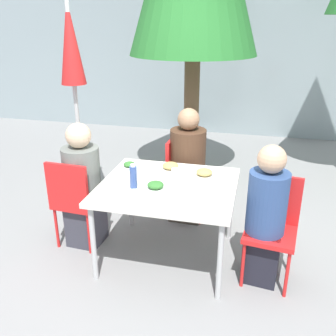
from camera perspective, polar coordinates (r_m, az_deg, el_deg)
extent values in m
plane|color=gray|center=(3.55, 0.00, -13.20)|extent=(24.00, 24.00, 0.00)
cube|color=#89999E|center=(7.07, 8.55, 17.31)|extent=(10.00, 0.20, 3.00)
cube|color=silver|center=(3.20, 0.00, -2.83)|extent=(1.15, 1.03, 0.04)
cylinder|color=#B7B7B7|center=(3.15, -11.31, -11.20)|extent=(0.04, 0.04, 0.68)
cylinder|color=#B7B7B7|center=(2.92, 7.90, -13.97)|extent=(0.04, 0.04, 0.68)
cylinder|color=#B7B7B7|center=(3.88, -5.77, -4.18)|extent=(0.04, 0.04, 0.68)
cylinder|color=#B7B7B7|center=(3.69, 9.51, -5.82)|extent=(0.04, 0.04, 0.68)
cube|color=red|center=(3.65, -13.30, -4.92)|extent=(0.42, 0.42, 0.04)
cube|color=red|center=(3.41, -15.14, -2.77)|extent=(0.40, 0.06, 0.42)
cylinder|color=red|center=(3.96, -13.94, -6.43)|extent=(0.03, 0.03, 0.41)
cylinder|color=red|center=(3.80, -9.49, -7.26)|extent=(0.03, 0.03, 0.41)
cylinder|color=red|center=(3.71, -16.60, -8.75)|extent=(0.03, 0.03, 0.41)
cylinder|color=red|center=(3.55, -11.93, -9.77)|extent=(0.03, 0.03, 0.41)
cube|color=#383842|center=(3.72, -12.35, -7.88)|extent=(0.32, 0.32, 0.45)
cylinder|color=slate|center=(3.51, -12.98, -0.98)|extent=(0.34, 0.34, 0.52)
sphere|color=beige|center=(3.38, -13.51, 4.83)|extent=(0.23, 0.23, 0.23)
cube|color=red|center=(3.15, 15.30, -9.68)|extent=(0.45, 0.45, 0.04)
cube|color=red|center=(3.20, 16.12, -4.53)|extent=(0.40, 0.09, 0.42)
cylinder|color=red|center=(3.13, 17.67, -15.23)|extent=(0.03, 0.03, 0.41)
cylinder|color=red|center=(3.15, 11.33, -14.26)|extent=(0.03, 0.03, 0.41)
cylinder|color=red|center=(3.41, 18.17, -11.91)|extent=(0.03, 0.03, 0.41)
cylinder|color=red|center=(3.43, 12.42, -11.05)|extent=(0.03, 0.03, 0.41)
cube|color=black|center=(3.26, 14.05, -12.64)|extent=(0.32, 0.32, 0.45)
cylinder|color=navy|center=(3.02, 14.88, -5.12)|extent=(0.31, 0.31, 0.51)
sphere|color=tan|center=(2.88, 15.57, 1.31)|extent=(0.22, 0.22, 0.22)
cube|color=red|center=(4.03, 3.12, -1.65)|extent=(0.41, 0.41, 0.04)
cube|color=red|center=(3.98, 0.63, 1.66)|extent=(0.05, 0.40, 0.42)
cylinder|color=red|center=(4.25, 5.80, -3.81)|extent=(0.03, 0.03, 0.41)
cylinder|color=red|center=(3.95, 4.92, -5.88)|extent=(0.03, 0.03, 0.41)
cylinder|color=red|center=(4.31, 1.34, -3.30)|extent=(0.03, 0.03, 0.41)
cylinder|color=red|center=(4.01, 0.14, -5.29)|extent=(0.03, 0.03, 0.41)
cube|color=#473D33|center=(4.07, 2.90, -4.59)|extent=(0.34, 0.34, 0.45)
cylinder|color=#472D1E|center=(3.88, 3.04, 1.99)|extent=(0.37, 0.37, 0.54)
sphere|color=#9E7556|center=(3.76, 3.16, 7.45)|extent=(0.22, 0.22, 0.22)
cylinder|color=#333333|center=(4.48, -12.48, -5.39)|extent=(0.36, 0.36, 0.05)
cylinder|color=#BCBCBC|center=(4.11, -13.72, 8.29)|extent=(0.04, 0.04, 2.23)
cone|color=red|center=(4.01, -14.66, 18.11)|extent=(0.26, 0.26, 0.82)
cylinder|color=white|center=(3.35, 5.54, -1.20)|extent=(0.26, 0.26, 0.01)
ellipsoid|color=tan|center=(3.34, 5.57, -0.63)|extent=(0.14, 0.14, 0.06)
cylinder|color=white|center=(3.55, -5.90, 0.15)|extent=(0.20, 0.20, 0.01)
ellipsoid|color=#33702D|center=(3.54, -5.91, 0.58)|extent=(0.11, 0.11, 0.04)
cylinder|color=white|center=(3.09, -1.91, -3.16)|extent=(0.25, 0.25, 0.01)
ellipsoid|color=#33702D|center=(3.08, -1.92, -2.59)|extent=(0.14, 0.14, 0.05)
cylinder|color=white|center=(3.48, 0.39, -0.19)|extent=(0.27, 0.27, 0.01)
ellipsoid|color=tan|center=(3.47, 0.39, 0.37)|extent=(0.15, 0.15, 0.06)
cylinder|color=#334C8E|center=(3.10, -5.30, -1.39)|extent=(0.06, 0.06, 0.19)
cylinder|color=white|center=(3.06, -5.37, 0.40)|extent=(0.04, 0.04, 0.02)
cylinder|color=silver|center=(3.28, 1.17, -0.88)|extent=(0.08, 0.08, 0.09)
cylinder|color=white|center=(2.91, -5.06, -4.48)|extent=(0.18, 0.18, 0.06)
cylinder|color=brown|center=(5.06, 3.55, 7.72)|extent=(0.20, 0.20, 1.61)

